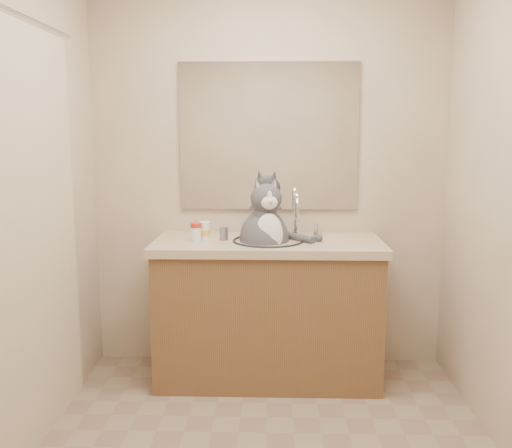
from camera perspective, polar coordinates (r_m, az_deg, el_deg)
The scene contains 8 objects.
room at distance 2.34m, azimuth 1.03°, elevation 2.28°, with size 2.22×2.52×2.42m.
vanity at distance 3.44m, azimuth 1.20°, elevation -8.30°, with size 1.34×0.59×1.12m.
mirror at distance 3.55m, azimuth 1.29°, elevation 8.73°, with size 1.10×0.02×0.90m, color white.
shower_curtain at distance 2.69m, azimuth -21.96°, elevation -1.12°, with size 0.02×1.30×1.93m.
cat at distance 3.32m, azimuth 0.91°, elevation -1.22°, with size 0.48×0.39×0.58m.
pill_bottle_redcap at distance 3.32m, azimuth -6.03°, elevation -0.82°, with size 0.08×0.08×0.11m.
pill_bottle_orange at distance 3.37m, azimuth -5.15°, elevation -0.72°, with size 0.08×0.08×0.11m.
grey_canister at distance 3.35m, azimuth -3.24°, elevation -0.96°, with size 0.06×0.06×0.08m.
Camera 1 is at (0.03, -2.32, 1.49)m, focal length 40.00 mm.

